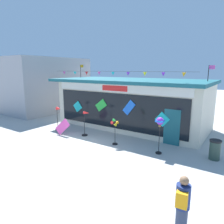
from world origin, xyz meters
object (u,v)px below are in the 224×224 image
wind_spinner_far_left (58,114)px  wind_spinner_left (86,122)px  person_near_camera (182,207)px  display_kite_on_ground (63,127)px  wind_spinner_center_right (160,124)px  trash_bin (215,150)px  kite_shop_building (132,103)px  wind_spinner_center_left (115,127)px

wind_spinner_far_left → wind_spinner_left: bearing=1.7°
wind_spinner_far_left → person_near_camera: bearing=-26.1°
wind_spinner_far_left → display_kite_on_ground: wind_spinner_far_left is taller
display_kite_on_ground → wind_spinner_center_right: bearing=5.8°
wind_spinner_center_right → trash_bin: size_ratio=1.98×
person_near_camera → wind_spinner_left: bearing=-39.7°
kite_shop_building → person_near_camera: (6.13, -8.56, -0.86)m
trash_bin → display_kite_on_ground: display_kite_on_ground is taller
wind_spinner_center_left → wind_spinner_left: bearing=173.4°
person_near_camera → wind_spinner_far_left: bearing=-32.4°
kite_shop_building → person_near_camera: 10.56m
trash_bin → display_kite_on_ground: (-8.60, -1.44, 0.07)m
display_kite_on_ground → trash_bin: bearing=9.5°
wind_spinner_left → wind_spinner_center_left: (2.36, -0.27, 0.11)m
wind_spinner_center_right → trash_bin: bearing=18.6°
kite_shop_building → wind_spinner_center_right: (3.67, -3.80, -0.23)m
wind_spinner_left → display_kite_on_ground: (-1.34, -0.70, -0.37)m
wind_spinner_center_left → person_near_camera: (4.96, -4.55, -0.13)m
wind_spinner_center_left → person_near_camera: 6.73m
wind_spinner_center_right → person_near_camera: wind_spinner_center_right is taller
wind_spinner_far_left → wind_spinner_center_left: size_ratio=1.10×
person_near_camera → display_kite_on_ground: size_ratio=1.66×
kite_shop_building → trash_bin: 6.89m
trash_bin → wind_spinner_far_left: bearing=-175.2°
kite_shop_building → display_kite_on_ground: bearing=-119.7°
wind_spinner_far_left → trash_bin: bearing=4.8°
kite_shop_building → wind_spinner_center_right: 5.29m
wind_spinner_far_left → wind_spinner_left: 2.39m
kite_shop_building → wind_spinner_far_left: kite_shop_building is taller
wind_spinner_left → trash_bin: bearing=5.8°
wind_spinner_left → wind_spinner_center_right: 4.90m
wind_spinner_left → wind_spinner_center_left: size_ratio=1.07×
wind_spinner_far_left → wind_spinner_center_right: 7.25m
person_near_camera → trash_bin: person_near_camera is taller
wind_spinner_left → display_kite_on_ground: bearing=-152.4°
wind_spinner_center_right → wind_spinner_far_left: bearing=-180.0°
wind_spinner_far_left → kite_shop_building: bearing=46.8°
wind_spinner_left → person_near_camera: 8.77m
wind_spinner_left → display_kite_on_ground: wind_spinner_left is taller
person_near_camera → display_kite_on_ground: 9.60m
wind_spinner_center_right → person_near_camera: (2.46, -4.76, -0.63)m
wind_spinner_far_left → trash_bin: wind_spinner_far_left is taller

